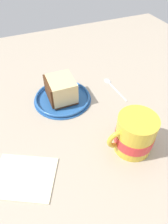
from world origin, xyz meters
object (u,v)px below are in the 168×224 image
(small_plate, at_px, (63,98))
(teaspoon, at_px, (111,84))
(folded_napkin, at_px, (23,177))
(cake_slice, at_px, (61,89))
(tea_mug, at_px, (134,134))

(small_plate, xyz_separation_m, teaspoon, (-0.01, 0.18, -0.00))
(folded_napkin, bearing_deg, cake_slice, 143.19)
(tea_mug, height_order, teaspoon, tea_mug)
(cake_slice, height_order, folded_napkin, cake_slice)
(tea_mug, distance_m, folded_napkin, 0.27)
(small_plate, height_order, cake_slice, cake_slice)
(cake_slice, relative_size, teaspoon, 0.68)
(tea_mug, bearing_deg, folded_napkin, -94.68)
(cake_slice, distance_m, folded_napkin, 0.27)
(tea_mug, bearing_deg, cake_slice, -156.17)
(cake_slice, bearing_deg, small_plate, 88.92)
(teaspoon, xyz_separation_m, folded_napkin, (0.22, -0.34, -0.00))
(cake_slice, height_order, teaspoon, cake_slice)
(teaspoon, bearing_deg, tea_mug, -16.99)
(teaspoon, bearing_deg, folded_napkin, -56.67)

